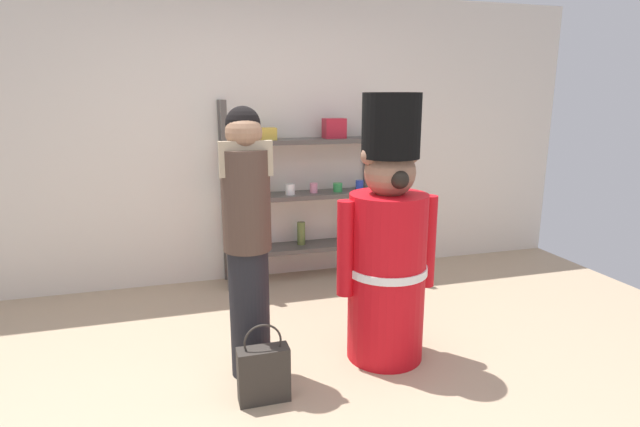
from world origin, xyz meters
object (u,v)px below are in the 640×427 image
at_px(person_shopper, 247,237).
at_px(shopping_bag, 264,373).
at_px(merchandise_shelf, 302,190).
at_px(teddy_bear_guard, 387,248).

relative_size(person_shopper, shopping_bag, 3.50).
bearing_deg(person_shopper, merchandise_shelf, 64.84).
xyz_separation_m(person_shopper, shopping_bag, (0.02, -0.32, -0.71)).
relative_size(merchandise_shelf, person_shopper, 1.02).
relative_size(teddy_bear_guard, shopping_bag, 3.66).
xyz_separation_m(teddy_bear_guard, shopping_bag, (-0.86, -0.28, -0.58)).
relative_size(teddy_bear_guard, person_shopper, 1.05).
height_order(teddy_bear_guard, person_shopper, teddy_bear_guard).
bearing_deg(person_shopper, teddy_bear_guard, -2.62).
bearing_deg(shopping_bag, person_shopper, 94.03).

